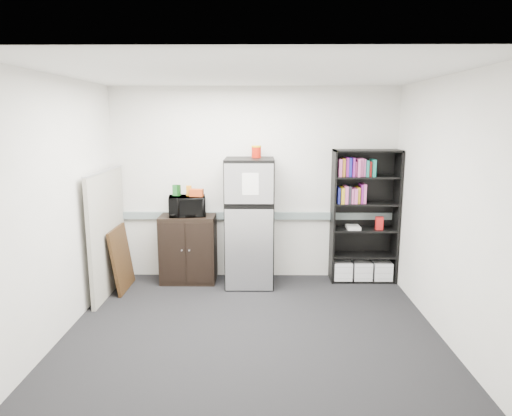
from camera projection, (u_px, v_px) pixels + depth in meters
The scene contains 18 objects.
floor at pixel (252, 329), 4.99m from camera, with size 4.00×4.00×0.00m, color black.
wall_back at pixel (254, 184), 6.45m from camera, with size 4.00×0.02×2.70m, color white.
wall_right at pixel (445, 208), 4.71m from camera, with size 0.02×3.50×2.70m, color white.
wall_left at pixel (60, 207), 4.75m from camera, with size 0.02×3.50×2.70m, color white.
ceiling at pixel (252, 73), 4.47m from camera, with size 4.00×3.50×0.02m, color white.
electrical_raceway at pixel (254, 216), 6.51m from camera, with size 3.92×0.05×0.10m, color gray.
wall_note at pixel (229, 170), 6.41m from camera, with size 0.14×0.00×0.10m, color white.
bookshelf at pixel (364, 217), 6.33m from camera, with size 0.90×0.34×1.85m.
cubicle_partition at pixel (107, 232), 5.92m from camera, with size 0.06×1.30×1.62m.
cabinet at pixel (189, 248), 6.38m from camera, with size 0.76×0.50×0.95m.
microwave at pixel (187, 206), 6.25m from camera, with size 0.49×0.33×0.27m, color black.
snack_box_a at pixel (175, 190), 6.25m from camera, with size 0.07×0.05×0.15m, color #1A5D22.
snack_box_b at pixel (178, 190), 6.25m from camera, with size 0.07×0.05×0.15m, color #0C370E.
snack_box_c at pixel (189, 191), 6.24m from camera, with size 0.07×0.05×0.14m, color orange.
snack_bag at pixel (197, 193), 6.20m from camera, with size 0.18×0.10×0.10m, color #C04013.
refrigerator at pixel (250, 222), 6.22m from camera, with size 0.66×0.68×1.74m.
coffee_can at pixel (256, 151), 6.16m from camera, with size 0.13×0.13×0.18m.
framed_poster at pixel (122, 258), 6.09m from camera, with size 0.15×0.66×0.85m.
Camera 1 is at (0.10, -4.64, 2.26)m, focal length 32.00 mm.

